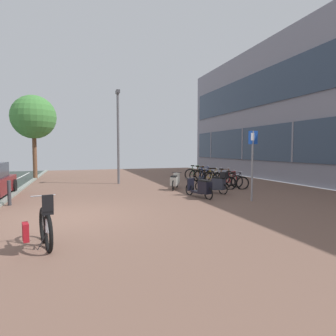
% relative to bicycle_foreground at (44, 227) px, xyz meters
% --- Properties ---
extents(ground, '(21.00, 40.00, 0.13)m').
position_rel_bicycle_foreground_xyz_m(ground, '(1.86, 2.48, -0.43)').
color(ground, '#212D25').
extents(bicycle_foreground, '(0.59, 1.42, 1.14)m').
position_rel_bicycle_foreground_xyz_m(bicycle_foreground, '(0.00, 0.00, 0.00)').
color(bicycle_foreground, black).
rests_on(bicycle_foreground, ground).
extents(bicycle_rack_00, '(1.30, 0.48, 0.93)m').
position_rel_bicycle_foreground_xyz_m(bicycle_rack_00, '(8.17, 5.92, -0.08)').
color(bicycle_rack_00, black).
rests_on(bicycle_rack_00, ground).
extents(bicycle_rack_01, '(1.29, 0.48, 0.94)m').
position_rel_bicycle_foreground_xyz_m(bicycle_rack_01, '(8.32, 6.61, -0.08)').
color(bicycle_rack_01, black).
rests_on(bicycle_rack_01, ground).
extents(bicycle_rack_02, '(1.43, 0.51, 1.03)m').
position_rel_bicycle_foreground_xyz_m(bicycle_rack_02, '(8.31, 7.31, -0.05)').
color(bicycle_rack_02, black).
rests_on(bicycle_rack_02, ground).
extents(bicycle_rack_03, '(1.38, 0.57, 1.02)m').
position_rel_bicycle_foreground_xyz_m(bicycle_rack_03, '(8.23, 8.00, -0.05)').
color(bicycle_rack_03, black).
rests_on(bicycle_rack_03, ground).
extents(bicycle_rack_04, '(1.30, 0.55, 0.97)m').
position_rel_bicycle_foreground_xyz_m(bicycle_rack_04, '(8.32, 8.69, -0.07)').
color(bicycle_rack_04, black).
rests_on(bicycle_rack_04, ground).
extents(bicycle_rack_05, '(1.40, 0.52, 1.02)m').
position_rel_bicycle_foreground_xyz_m(bicycle_rack_05, '(8.13, 9.39, -0.05)').
color(bicycle_rack_05, black).
rests_on(bicycle_rack_05, ground).
extents(bicycle_rack_06, '(1.39, 0.54, 1.02)m').
position_rel_bicycle_foreground_xyz_m(bicycle_rack_06, '(8.15, 10.08, -0.05)').
color(bicycle_rack_06, black).
rests_on(bicycle_rack_06, ground).
extents(bicycle_rack_07, '(1.35, 0.57, 1.03)m').
position_rel_bicycle_foreground_xyz_m(bicycle_rack_07, '(8.11, 10.77, -0.05)').
color(bicycle_rack_07, black).
rests_on(bicycle_rack_07, ground).
extents(scooter_near, '(0.70, 1.78, 0.79)m').
position_rel_bicycle_foreground_xyz_m(scooter_near, '(5.48, 4.26, -0.00)').
color(scooter_near, black).
rests_on(scooter_near, ground).
extents(scooter_mid, '(1.04, 1.63, 1.01)m').
position_rel_bicycle_foreground_xyz_m(scooter_mid, '(6.61, 5.16, 0.04)').
color(scooter_mid, black).
rests_on(scooter_mid, ground).
extents(scooter_far, '(0.97, 1.62, 0.81)m').
position_rel_bicycle_foreground_xyz_m(scooter_far, '(5.29, 6.94, -0.02)').
color(scooter_far, black).
rests_on(scooter_far, ground).
extents(parking_sign, '(0.40, 0.07, 2.68)m').
position_rel_bicycle_foreground_xyz_m(parking_sign, '(7.02, 3.00, 1.24)').
color(parking_sign, gray).
rests_on(parking_sign, ground).
extents(lamp_post, '(0.20, 0.52, 5.34)m').
position_rel_bicycle_foreground_xyz_m(lamp_post, '(2.98, 10.11, 2.58)').
color(lamp_post, slate).
rests_on(lamp_post, ground).
extents(street_tree, '(2.86, 2.86, 5.56)m').
position_rel_bicycle_foreground_xyz_m(street_tree, '(-1.95, 14.47, 3.70)').
color(street_tree, brown).
rests_on(street_tree, ground).
extents(bollard_far, '(0.12, 0.12, 0.89)m').
position_rel_bicycle_foreground_xyz_m(bollard_far, '(-1.61, 4.97, 0.04)').
color(bollard_far, '#38383D').
rests_on(bollard_far, ground).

